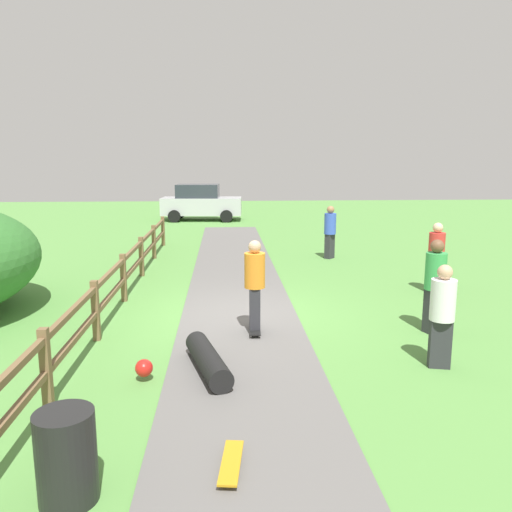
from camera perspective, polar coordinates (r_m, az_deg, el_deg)
name	(u,v)px	position (r m, az deg, el deg)	size (l,w,h in m)	color
ground_plane	(239,316)	(10.61, -1.88, -6.74)	(60.00, 60.00, 0.00)	#568E42
asphalt_path	(239,315)	(10.61, -1.88, -6.69)	(2.40, 28.00, 0.02)	#605E5B
wooden_fence	(111,287)	(10.68, -16.01, -3.33)	(0.12, 18.12, 1.10)	brown
trash_bin	(67,457)	(5.41, -20.54, -20.41)	(0.56, 0.56, 0.90)	black
skater_riding	(255,282)	(9.32, -0.14, -2.92)	(0.39, 0.81, 1.73)	black
skater_fallen	(203,361)	(7.88, -5.95, -11.62)	(1.44, 1.71, 0.36)	black
skateboard_loose	(231,462)	(5.71, -2.81, -22.18)	(0.29, 0.82, 0.08)	#BF8C19
bystander_blue	(330,230)	(16.70, 8.33, 2.95)	(0.54, 0.54, 1.73)	#2D2D33
bystander_red	(436,254)	(12.98, 19.61, 0.17)	(0.54, 0.54, 1.72)	#2D2D33
bystander_green	(435,282)	(9.96, 19.49, -2.73)	(0.49, 0.49, 1.76)	#2D2D33
bystander_white	(442,312)	(8.33, 20.21, -5.92)	(0.45, 0.45, 1.64)	#2D2D33
parked_car_silver	(201,202)	(27.26, -6.22, 6.01)	(4.30, 2.21, 1.92)	#B7B7BC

